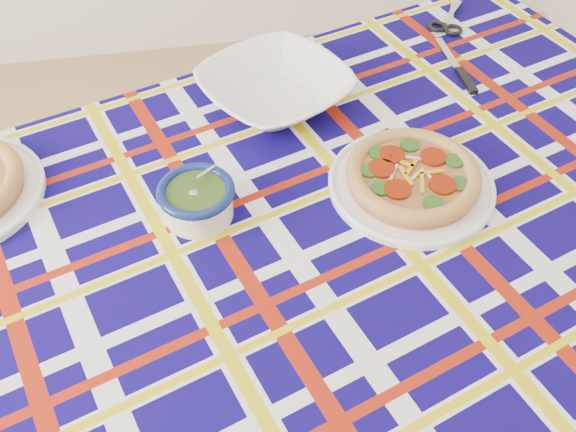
{
  "coord_description": "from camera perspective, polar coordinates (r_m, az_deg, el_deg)",
  "views": [
    {
      "loc": [
        0.26,
        -0.62,
        1.64
      ],
      "look_at": [
        0.39,
        0.13,
        0.81
      ],
      "focal_mm": 40.0,
      "sensor_mm": 36.0,
      "label": 1
    }
  ],
  "objects": [
    {
      "name": "pesto_bowl",
      "position": [
        1.14,
        -8.11,
        1.58
      ],
      "size": [
        0.17,
        0.17,
        0.08
      ],
      "primitive_type": null,
      "rotation": [
        0.0,
        0.0,
        0.33
      ],
      "color": "#1E390F",
      "rests_on": "tablecloth"
    },
    {
      "name": "main_focaccia_plate",
      "position": [
        1.21,
        11.03,
        3.53
      ],
      "size": [
        0.43,
        0.43,
        0.06
      ],
      "primitive_type": null,
      "rotation": [
        0.0,
        0.0,
        0.48
      ],
      "color": "#9F6338",
      "rests_on": "tablecloth"
    },
    {
      "name": "kitchen_scissors",
      "position": [
        1.74,
        14.35,
        17.06
      ],
      "size": [
        0.18,
        0.21,
        0.02
      ],
      "primitive_type": null,
      "rotation": [
        0.0,
        0.0,
        1.01
      ],
      "color": "silver",
      "rests_on": "tablecloth"
    },
    {
      "name": "serving_bowl",
      "position": [
        1.38,
        -1.15,
        11.21
      ],
      "size": [
        0.4,
        0.4,
        0.07
      ],
      "primitive_type": "imported",
      "rotation": [
        0.0,
        0.0,
        0.5
      ],
      "color": "white",
      "rests_on": "tablecloth"
    },
    {
      "name": "tablecloth",
      "position": [
        1.19,
        3.12,
        -2.11
      ],
      "size": [
        1.96,
        1.57,
        0.11
      ],
      "primitive_type": null,
      "rotation": [
        0.0,
        0.0,
        0.33
      ],
      "color": "#0B044E",
      "rests_on": "dining_table"
    },
    {
      "name": "dining_table",
      "position": [
        1.21,
        3.07,
        -2.9
      ],
      "size": [
        1.92,
        1.53,
        0.78
      ],
      "rotation": [
        0.0,
        0.0,
        0.33
      ],
      "color": "brown",
      "rests_on": "floor"
    },
    {
      "name": "table_knife",
      "position": [
        1.59,
        14.14,
        13.74
      ],
      "size": [
        0.03,
        0.24,
        0.01
      ],
      "primitive_type": null,
      "rotation": [
        0.0,
        0.0,
        1.59
      ],
      "color": "silver",
      "rests_on": "tablecloth"
    }
  ]
}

